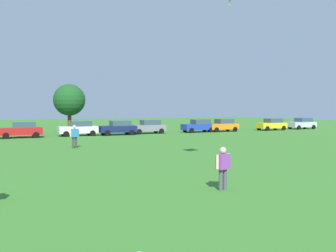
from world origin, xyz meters
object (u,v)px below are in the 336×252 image
Objects in this scene: parked_car_navy_3 at (118,128)px; parked_car_silver_8 at (302,123)px; bystander_midfield at (74,135)px; parked_car_orange_6 at (223,125)px; tree_far_right at (69,100)px; parked_car_white_2 at (79,128)px; parked_car_blue_5 at (199,126)px; parked_car_gray_4 at (148,127)px; parked_car_red_1 at (22,130)px; adult_bystander at (223,165)px; parked_car_yellow_7 at (272,124)px.

parked_car_navy_3 is 1.00× the size of parked_car_silver_8.
parked_car_orange_6 is at bearing -176.54° from bystander_midfield.
parked_car_silver_8 is at bearing -8.31° from tree_far_right.
parked_car_white_2 is 0.70× the size of tree_far_right.
tree_far_right reaches higher than parked_car_blue_5.
parked_car_gray_4 is at bearing -3.16° from parked_car_blue_5.
parked_car_blue_5 is at bearing -17.19° from tree_far_right.
parked_car_navy_3 and parked_car_blue_5 have the same top height.
parked_car_navy_3 is at bearing 1.27° from parked_car_orange_6.
parked_car_red_1 is 1.00× the size of parked_car_gray_4.
parked_car_navy_3 is 1.00× the size of parked_car_orange_6.
parked_car_orange_6 is at bearing -140.77° from adult_bystander.
parked_car_blue_5 is at bearing -177.74° from parked_car_navy_3.
tree_far_right reaches higher than bystander_midfield.
parked_car_silver_8 is at bearing 179.87° from parked_car_blue_5.
parked_car_yellow_7 is (27.85, 29.87, -0.12)m from adult_bystander.
parked_car_red_1 is (-3.13, 12.77, -0.21)m from bystander_midfield.
parked_car_navy_3 is (10.54, -0.24, 0.00)m from parked_car_red_1.
parked_car_navy_3 is 1.00× the size of parked_car_blue_5.
parked_car_orange_6 is (10.57, -0.50, 0.00)m from parked_car_gray_4.
parked_car_gray_4 is at bearing -0.98° from parked_car_silver_8.
adult_bystander is 17.58m from bystander_midfield.
parked_car_blue_5 is at bearing 179.86° from parked_car_white_2.
bystander_midfield reaches higher than parked_car_navy_3.
parked_car_gray_4 is 24.82m from parked_car_silver_8.
parked_car_white_2 is at bearing -1.20° from parked_car_yellow_7.
parked_car_silver_8 is at bearing 179.02° from parked_car_gray_4.
bystander_midfield is at bearing 30.16° from parked_car_orange_6.
parked_car_blue_5 is at bearing -0.13° from parked_car_silver_8.
parked_car_white_2 and parked_car_yellow_7 have the same top height.
bystander_midfield is 0.42× the size of parked_car_yellow_7.
adult_bystander is at bearing 73.25° from parked_car_gray_4.
parked_car_gray_4 reaches higher than adult_bystander.
parked_car_red_1 is at bearing -1.30° from parked_car_navy_3.
parked_car_silver_8 is (33.45, -0.08, 0.00)m from parked_car_white_2.
parked_car_yellow_7 is 1.00× the size of parked_car_silver_8.
parked_car_navy_3 is at bearing -0.24° from parked_car_yellow_7.
bystander_midfield is 0.42× the size of parked_car_blue_5.
adult_bystander is 34.45m from parked_car_blue_5.
bystander_midfield is 0.42× the size of parked_car_navy_3.
parked_car_gray_4 is (4.13, 0.82, 0.00)m from parked_car_navy_3.
parked_car_white_2 is 1.00× the size of parked_car_gray_4.
parked_car_yellow_7 is at bearing -150.54° from adult_bystander.
parked_car_navy_3 is 4.22m from parked_car_gray_4.
parked_car_gray_4 is at bearing -2.82° from parked_car_yellow_7.
parked_car_gray_4 is at bearing -177.73° from parked_car_red_1.
bystander_midfield reaches higher than parked_car_red_1.
adult_bystander is 0.38× the size of parked_car_navy_3.
adult_bystander is 0.38× the size of parked_car_gray_4.
parked_car_yellow_7 is (33.26, -0.33, 0.00)m from parked_car_red_1.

